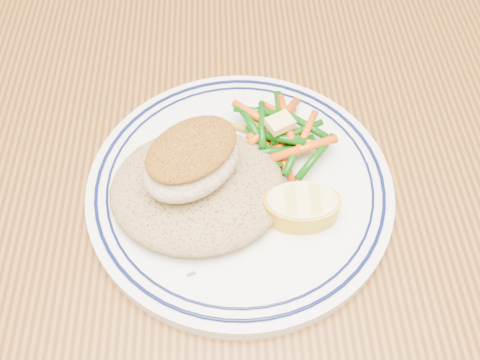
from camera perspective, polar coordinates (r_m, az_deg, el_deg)
name	(u,v)px	position (r m, az deg, el deg)	size (l,w,h in m)	color
dining_table	(235,251)	(0.56, -0.59, -7.57)	(1.50, 0.90, 0.75)	#543010
plate	(240,187)	(0.47, 0.00, -0.74)	(0.27, 0.27, 0.02)	white
rice_pilaf	(198,186)	(0.45, -4.55, -0.68)	(0.15, 0.13, 0.03)	olive
fish_fillet	(192,160)	(0.43, -5.18, 2.17)	(0.11, 0.10, 0.04)	beige
vegetable_pile	(279,135)	(0.48, 4.13, 4.85)	(0.10, 0.10, 0.03)	gold
butter_pat	(280,123)	(0.47, 4.29, 6.09)	(0.02, 0.02, 0.01)	#E8DC71
lemon_wedge	(302,206)	(0.44, 6.61, -2.81)	(0.06, 0.06, 0.02)	yellow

